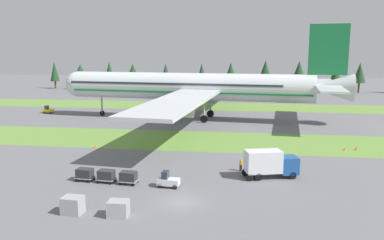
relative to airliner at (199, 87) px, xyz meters
The scene contains 17 objects.
ground_plane 51.64m from the airliner, 85.05° to the right, with size 400.00×400.00×0.00m, color slate.
grass_strip_near 23.41m from the airliner, 78.51° to the right, with size 320.00×15.88×0.01m, color olive.
grass_strip_far 23.81m from the airliner, 78.73° to the left, with size 320.00×15.88×0.01m, color olive.
airliner is the anchor object (origin of this frame).
baggage_tug 47.01m from the airliner, 87.43° to the right, with size 2.70×1.51×1.97m.
cargo_dolly_lead 46.63m from the airliner, 93.63° to the right, with size 2.32×1.68×1.55m.
cargo_dolly_second 46.67m from the airliner, 97.23° to the right, with size 2.32×1.68×1.55m.
cargo_dolly_third 46.88m from the airliner, 100.81° to the right, with size 2.32×1.68×1.55m.
catering_truck 43.89m from the airliner, 70.79° to the right, with size 7.32×4.09×3.58m.
pushback_tractor 40.29m from the airliner, behind, with size 2.71×1.53×1.97m.
ground_crew_marshaller 40.77m from the airliner, 74.76° to the right, with size 0.41×0.44×1.74m.
uld_container_0 56.06m from the airliner, 96.01° to the right, with size 2.00×1.60×1.75m, color #A3A3A8.
uld_container_1 55.82m from the airliner, 91.12° to the right, with size 2.00×1.60×1.63m, color #A3A3A8.
taxiway_marker_0 37.84m from the airliner, 42.94° to the right, with size 0.44×0.44×0.47m, color orange.
taxiway_marker_1 33.20m from the airliner, 115.14° to the right, with size 0.44×0.44×0.59m, color orange.
taxiway_marker_2 38.95m from the airliner, 40.38° to the right, with size 0.44×0.44×0.70m, color orange.
distant_tree_line 64.07m from the airliner, 81.99° to the left, with size 151.93×10.47×12.65m.
Camera 1 is at (6.79, -39.82, 16.25)m, focal length 37.00 mm.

